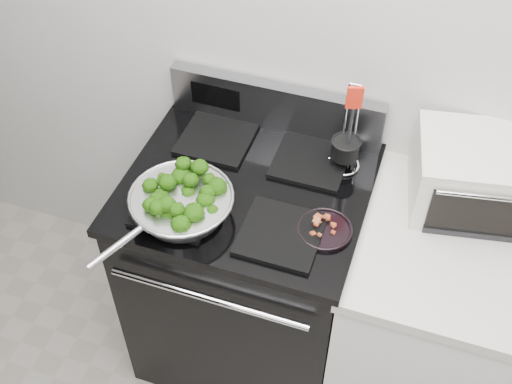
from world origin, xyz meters
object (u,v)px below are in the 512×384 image
at_px(utensil_holder, 345,152).
at_px(bacon_plate, 325,227).
at_px(skillet, 181,204).
at_px(toaster_oven, 480,176).
at_px(gas_range, 248,269).

bearing_deg(utensil_holder, bacon_plate, -105.44).
relative_size(skillet, toaster_oven, 1.09).
xyz_separation_m(gas_range, skillet, (-0.14, -0.19, 0.51)).
distance_m(skillet, utensil_holder, 0.56).
height_order(skillet, toaster_oven, toaster_oven).
relative_size(gas_range, utensil_holder, 3.35).
bearing_deg(skillet, gas_range, 76.35).
bearing_deg(bacon_plate, utensil_holder, 92.63).
height_order(bacon_plate, utensil_holder, utensil_holder).
height_order(bacon_plate, toaster_oven, toaster_oven).
relative_size(bacon_plate, utensil_holder, 0.50).
bearing_deg(bacon_plate, skillet, -169.67).
relative_size(gas_range, bacon_plate, 6.65).
bearing_deg(gas_range, skillet, -126.70).
distance_m(gas_range, toaster_oven, 0.91).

